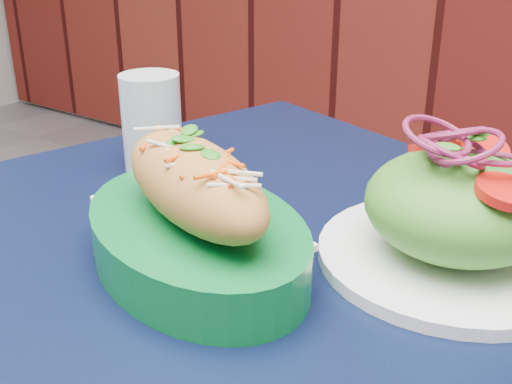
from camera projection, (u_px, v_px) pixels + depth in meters
The scene contains 4 objects.
cafe_table at pixel (222, 357), 0.60m from camera, with size 1.00×1.00×0.75m.
banh_mi_basket at pixel (195, 217), 0.56m from camera, with size 0.31×0.27×0.12m.
salad_plate at pixel (458, 213), 0.56m from camera, with size 0.24×0.24×0.13m.
water_glass at pixel (152, 122), 0.77m from camera, with size 0.07×0.07×0.12m, color silver.
Camera 1 is at (0.77, 0.77, 1.04)m, focal length 45.00 mm.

